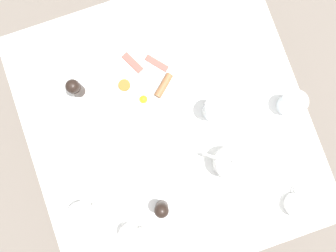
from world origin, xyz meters
name	(u,v)px	position (x,y,z in m)	size (l,w,h in m)	color
ground_plane	(168,137)	(0.00, 0.00, 0.00)	(8.00, 8.00, 0.00)	#70665B
table	(168,128)	(0.00, 0.00, 0.64)	(1.06, 1.10, 0.70)	white
breakfast_plate	(145,81)	(-0.03, 0.20, 0.71)	(0.31, 0.31, 0.04)	white
teapot_near	(88,147)	(-0.30, 0.02, 0.75)	(0.12, 0.21, 0.13)	white
teapot_far	(230,162)	(0.17, -0.20, 0.75)	(0.18, 0.14, 0.13)	white
teacup_with_saucer_left	(297,205)	(0.35, -0.43, 0.73)	(0.13, 0.13, 0.06)	white
teacup_with_saucer_right	(82,213)	(-0.41, -0.20, 0.73)	(0.13, 0.13, 0.06)	white
water_glass_tall	(215,109)	(0.18, 0.00, 0.76)	(0.08, 0.08, 0.11)	white
water_glass_short	(292,104)	(0.46, -0.07, 0.75)	(0.08, 0.08, 0.10)	white
creamer_jug	(129,233)	(-0.26, -0.32, 0.73)	(0.09, 0.07, 0.06)	white
pepper_grinder	(75,88)	(-0.28, 0.24, 0.76)	(0.05, 0.05, 0.11)	black
salt_grinder	(162,209)	(-0.12, -0.28, 0.76)	(0.05, 0.05, 0.11)	black
knife_by_plate	(225,47)	(0.32, 0.22, 0.70)	(0.18, 0.09, 0.00)	silver
spoon_for_tea	(224,229)	(0.07, -0.43, 0.70)	(0.07, 0.15, 0.00)	silver
fork_spare	(289,147)	(0.41, -0.22, 0.70)	(0.14, 0.12, 0.00)	silver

